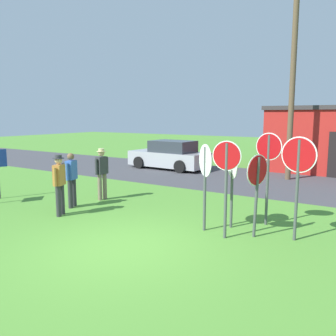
{
  "coord_description": "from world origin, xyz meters",
  "views": [
    {
      "loc": [
        4.8,
        -5.5,
        2.82
      ],
      "look_at": [
        -0.69,
        3.07,
        1.3
      ],
      "focal_mm": 37.62,
      "sensor_mm": 36.0,
      "label": 1
    }
  ],
  "objects_px": {
    "person_in_teal": "(102,171)",
    "person_on_left": "(71,176)",
    "stop_sign_low_front": "(257,182)",
    "stop_sign_rear_right": "(226,173)",
    "stop_sign_center_cluster": "(298,170)",
    "person_in_dark_shirt": "(59,181)",
    "stop_sign_leaning_left": "(268,163)",
    "stop_sign_far_back": "(205,172)",
    "parked_car_on_street": "(170,156)",
    "stop_sign_tallest": "(232,177)",
    "utility_pole": "(293,75)"
  },
  "relations": [
    {
      "from": "stop_sign_tallest",
      "to": "utility_pole",
      "type": "bearing_deg",
      "value": 93.86
    },
    {
      "from": "person_on_left",
      "to": "stop_sign_far_back",
      "type": "bearing_deg",
      "value": 2.79
    },
    {
      "from": "stop_sign_low_front",
      "to": "stop_sign_tallest",
      "type": "distance_m",
      "value": 0.85
    },
    {
      "from": "stop_sign_leaning_left",
      "to": "parked_car_on_street",
      "type": "bearing_deg",
      "value": 136.64
    },
    {
      "from": "stop_sign_far_back",
      "to": "stop_sign_rear_right",
      "type": "bearing_deg",
      "value": -20.58
    },
    {
      "from": "stop_sign_rear_right",
      "to": "person_on_left",
      "type": "bearing_deg",
      "value": 179.69
    },
    {
      "from": "stop_sign_center_cluster",
      "to": "stop_sign_tallest",
      "type": "bearing_deg",
      "value": 176.64
    },
    {
      "from": "utility_pole",
      "to": "person_in_dark_shirt",
      "type": "bearing_deg",
      "value": -113.09
    },
    {
      "from": "stop_sign_center_cluster",
      "to": "stop_sign_leaning_left",
      "type": "xyz_separation_m",
      "value": [
        -0.91,
        0.8,
        -0.01
      ]
    },
    {
      "from": "stop_sign_rear_right",
      "to": "utility_pole",
      "type": "bearing_deg",
      "value": 94.71
    },
    {
      "from": "person_in_teal",
      "to": "stop_sign_leaning_left",
      "type": "bearing_deg",
      "value": 2.44
    },
    {
      "from": "stop_sign_far_back",
      "to": "person_in_teal",
      "type": "relative_size",
      "value": 1.23
    },
    {
      "from": "person_in_teal",
      "to": "person_in_dark_shirt",
      "type": "bearing_deg",
      "value": -81.0
    },
    {
      "from": "stop_sign_leaning_left",
      "to": "person_in_teal",
      "type": "height_order",
      "value": "stop_sign_leaning_left"
    },
    {
      "from": "parked_car_on_street",
      "to": "stop_sign_center_cluster",
      "type": "xyz_separation_m",
      "value": [
        8.28,
        -7.76,
        0.94
      ]
    },
    {
      "from": "stop_sign_low_front",
      "to": "stop_sign_tallest",
      "type": "xyz_separation_m",
      "value": [
        -0.76,
        0.38,
        -0.01
      ]
    },
    {
      "from": "stop_sign_rear_right",
      "to": "stop_sign_far_back",
      "type": "xyz_separation_m",
      "value": [
        -0.65,
        0.25,
        -0.06
      ]
    },
    {
      "from": "stop_sign_far_back",
      "to": "person_in_teal",
      "type": "height_order",
      "value": "stop_sign_far_back"
    },
    {
      "from": "stop_sign_tallest",
      "to": "stop_sign_far_back",
      "type": "relative_size",
      "value": 0.91
    },
    {
      "from": "stop_sign_tallest",
      "to": "person_on_left",
      "type": "xyz_separation_m",
      "value": [
        -4.95,
        -0.79,
        -0.33
      ]
    },
    {
      "from": "stop_sign_center_cluster",
      "to": "person_in_dark_shirt",
      "type": "bearing_deg",
      "value": -166.13
    },
    {
      "from": "utility_pole",
      "to": "person_in_dark_shirt",
      "type": "relative_size",
      "value": 5.03
    },
    {
      "from": "person_in_dark_shirt",
      "to": "stop_sign_center_cluster",
      "type": "bearing_deg",
      "value": 13.87
    },
    {
      "from": "stop_sign_low_front",
      "to": "person_on_left",
      "type": "xyz_separation_m",
      "value": [
        -5.71,
        -0.4,
        -0.34
      ]
    },
    {
      "from": "utility_pole",
      "to": "person_on_left",
      "type": "distance_m",
      "value": 10.27
    },
    {
      "from": "stop_sign_low_front",
      "to": "stop_sign_far_back",
      "type": "xyz_separation_m",
      "value": [
        -1.23,
        -0.18,
        0.14
      ]
    },
    {
      "from": "utility_pole",
      "to": "stop_sign_rear_right",
      "type": "relative_size",
      "value": 3.86
    },
    {
      "from": "stop_sign_tallest",
      "to": "stop_sign_low_front",
      "type": "bearing_deg",
      "value": -26.81
    },
    {
      "from": "stop_sign_leaning_left",
      "to": "stop_sign_center_cluster",
      "type": "bearing_deg",
      "value": -41.28
    },
    {
      "from": "stop_sign_center_cluster",
      "to": "stop_sign_leaning_left",
      "type": "height_order",
      "value": "stop_sign_leaning_left"
    },
    {
      "from": "stop_sign_low_front",
      "to": "person_in_dark_shirt",
      "type": "xyz_separation_m",
      "value": [
        -5.28,
        -1.21,
        -0.34
      ]
    },
    {
      "from": "stop_sign_rear_right",
      "to": "person_in_teal",
      "type": "distance_m",
      "value": 5.22
    },
    {
      "from": "stop_sign_low_front",
      "to": "stop_sign_rear_right",
      "type": "distance_m",
      "value": 0.75
    },
    {
      "from": "stop_sign_leaning_left",
      "to": "stop_sign_far_back",
      "type": "distance_m",
      "value": 1.72
    },
    {
      "from": "parked_car_on_street",
      "to": "stop_sign_low_front",
      "type": "distance_m",
      "value": 10.99
    },
    {
      "from": "stop_sign_tallest",
      "to": "person_in_teal",
      "type": "xyz_separation_m",
      "value": [
        -4.84,
        0.47,
        -0.33
      ]
    },
    {
      "from": "person_in_teal",
      "to": "person_on_left",
      "type": "height_order",
      "value": "person_in_teal"
    },
    {
      "from": "stop_sign_rear_right",
      "to": "parked_car_on_street",
      "type": "bearing_deg",
      "value": 129.06
    },
    {
      "from": "person_in_dark_shirt",
      "to": "person_on_left",
      "type": "bearing_deg",
      "value": 118.18
    },
    {
      "from": "parked_car_on_street",
      "to": "stop_sign_far_back",
      "type": "relative_size",
      "value": 2.05
    },
    {
      "from": "utility_pole",
      "to": "stop_sign_leaning_left",
      "type": "distance_m",
      "value": 7.74
    },
    {
      "from": "stop_sign_center_cluster",
      "to": "person_in_dark_shirt",
      "type": "distance_m",
      "value": 6.31
    },
    {
      "from": "stop_sign_rear_right",
      "to": "stop_sign_tallest",
      "type": "xyz_separation_m",
      "value": [
        -0.18,
        0.81,
        -0.22
      ]
    },
    {
      "from": "utility_pole",
      "to": "stop_sign_tallest",
      "type": "distance_m",
      "value": 8.43
    },
    {
      "from": "stop_sign_far_back",
      "to": "person_in_dark_shirt",
      "type": "height_order",
      "value": "stop_sign_far_back"
    },
    {
      "from": "stop_sign_far_back",
      "to": "person_on_left",
      "type": "height_order",
      "value": "stop_sign_far_back"
    },
    {
      "from": "stop_sign_tallest",
      "to": "person_in_teal",
      "type": "bearing_deg",
      "value": 174.47
    },
    {
      "from": "parked_car_on_street",
      "to": "stop_sign_tallest",
      "type": "relative_size",
      "value": 2.26
    },
    {
      "from": "stop_sign_tallest",
      "to": "person_in_dark_shirt",
      "type": "relative_size",
      "value": 1.12
    },
    {
      "from": "parked_car_on_street",
      "to": "stop_sign_rear_right",
      "type": "height_order",
      "value": "stop_sign_rear_right"
    }
  ]
}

